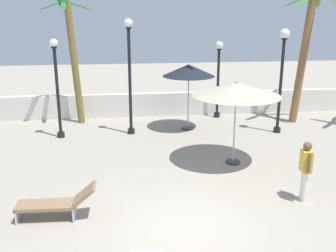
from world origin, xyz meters
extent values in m
plane|color=#9E9384|center=(0.00, 0.00, 0.00)|extent=(56.00, 56.00, 0.00)
cube|color=silver|center=(0.00, 9.89, 0.54)|extent=(25.20, 0.30, 1.07)
cylinder|color=#333338|center=(1.33, 7.62, 0.04)|extent=(0.51, 0.51, 0.08)
cylinder|color=#A5A5AD|center=(1.33, 7.62, 1.13)|extent=(0.05, 0.05, 2.25)
cone|color=black|center=(1.33, 7.62, 2.44)|extent=(2.09, 2.09, 0.47)
sphere|color=#99999E|center=(1.33, 7.62, 2.67)|extent=(0.08, 0.08, 0.08)
cylinder|color=#333338|center=(2.14, 3.72, 0.04)|extent=(0.45, 0.45, 0.08)
cylinder|color=#A5A5AD|center=(2.14, 3.72, 1.14)|extent=(0.05, 0.05, 2.28)
cone|color=#B7AD93|center=(2.14, 3.72, 2.43)|extent=(2.76, 2.76, 0.40)
sphere|color=#99999E|center=(2.14, 3.72, 2.64)|extent=(0.08, 0.08, 0.08)
cylinder|color=brown|center=(6.30, 8.16, 2.66)|extent=(0.74, 0.33, 5.34)
ellipsoid|color=#368729|center=(7.48, 8.17, 5.13)|extent=(1.44, 0.22, 0.66)
ellipsoid|color=#368729|center=(7.06, 8.85, 5.13)|extent=(0.83, 1.37, 0.66)
ellipsoid|color=#368729|center=(6.10, 8.63, 5.13)|extent=(1.26, 1.04, 0.66)
ellipsoid|color=#368729|center=(6.05, 7.77, 5.13)|extent=(1.34, 0.90, 0.66)
cylinder|color=brown|center=(-3.25, 9.15, 2.53)|extent=(0.58, 0.29, 5.07)
sphere|color=#28692D|center=(-3.54, 9.15, 5.06)|extent=(0.46, 0.46, 0.46)
ellipsoid|color=#28692D|center=(-2.97, 9.24, 4.91)|extent=(1.13, 0.37, 0.41)
ellipsoid|color=#28692D|center=(-3.48, 9.72, 4.91)|extent=(0.33, 1.13, 0.41)
ellipsoid|color=#28692D|center=(-4.06, 9.40, 4.91)|extent=(1.09, 0.67, 0.41)
ellipsoid|color=#28692D|center=(-3.98, 8.77, 4.91)|extent=(0.98, 0.88, 0.41)
ellipsoid|color=#28692D|center=(-3.47, 8.58, 4.91)|extent=(0.34, 1.13, 0.41)
cylinder|color=black|center=(2.97, 9.33, 0.10)|extent=(0.28, 0.28, 0.20)
cylinder|color=black|center=(2.97, 9.33, 1.53)|extent=(0.12, 0.12, 3.07)
cylinder|color=black|center=(2.97, 9.33, 3.07)|extent=(0.22, 0.22, 0.06)
sphere|color=white|center=(2.97, 9.33, 3.24)|extent=(0.35, 0.35, 0.35)
cylinder|color=black|center=(-3.73, 7.14, 0.10)|extent=(0.28, 0.28, 0.20)
cylinder|color=black|center=(-3.73, 7.14, 1.72)|extent=(0.12, 0.12, 3.44)
cylinder|color=black|center=(-3.73, 7.14, 3.44)|extent=(0.22, 0.22, 0.06)
sphere|color=white|center=(-3.73, 7.14, 3.59)|extent=(0.31, 0.31, 0.31)
cylinder|color=black|center=(-1.01, 7.29, 0.10)|extent=(0.28, 0.28, 0.20)
cylinder|color=black|center=(-1.01, 7.29, 2.05)|extent=(0.12, 0.12, 4.10)
cylinder|color=black|center=(-1.01, 7.29, 4.10)|extent=(0.22, 0.22, 0.06)
sphere|color=white|center=(-1.01, 7.29, 4.27)|extent=(0.34, 0.34, 0.34)
cylinder|color=black|center=(4.82, 6.75, 0.10)|extent=(0.28, 0.28, 0.20)
cylinder|color=black|center=(4.82, 6.75, 1.85)|extent=(0.12, 0.12, 3.69)
cylinder|color=black|center=(4.82, 6.75, 3.69)|extent=(0.22, 0.22, 0.06)
sphere|color=white|center=(4.82, 6.75, 3.88)|extent=(0.38, 0.38, 0.38)
cube|color=#B7B7BC|center=(-3.87, 0.83, 0.17)|extent=(0.06, 0.55, 0.35)
cube|color=#B7B7BC|center=(-2.57, 0.78, 0.17)|extent=(0.06, 0.55, 0.35)
cube|color=#8C6B4C|center=(-3.22, 0.80, 0.35)|extent=(1.42, 0.60, 0.08)
cube|color=#8C6B4C|center=(-2.31, 0.77, 0.60)|extent=(0.57, 0.57, 0.48)
cylinder|color=silver|center=(3.22, 0.90, 0.40)|extent=(0.12, 0.12, 0.81)
cylinder|color=silver|center=(3.24, 1.06, 0.40)|extent=(0.12, 0.12, 0.81)
cube|color=gold|center=(3.23, 0.98, 1.09)|extent=(0.29, 0.39, 0.57)
sphere|color=brown|center=(3.23, 0.98, 1.49)|extent=(0.22, 0.22, 0.22)
cylinder|color=brown|center=(3.20, 0.74, 1.12)|extent=(0.08, 0.08, 0.51)
cylinder|color=brown|center=(3.27, 1.21, 1.12)|extent=(0.08, 0.08, 0.51)
camera|label=1|loc=(-1.39, -8.00, 4.83)|focal=42.80mm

